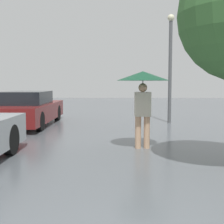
# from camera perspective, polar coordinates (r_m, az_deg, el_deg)

# --- Properties ---
(pedestrian) EXTENTS (1.22, 1.22, 1.81)m
(pedestrian) POSITION_cam_1_polar(r_m,az_deg,el_deg) (7.28, 5.66, 5.16)
(pedestrian) COLOR tan
(pedestrian) RESTS_ON ground_plane
(parked_car_farthest) EXTENTS (1.73, 4.59, 1.24)m
(parked_car_farthest) POSITION_cam_1_polar(r_m,az_deg,el_deg) (11.72, -15.11, 0.50)
(parked_car_farthest) COLOR maroon
(parked_car_farthest) RESTS_ON ground_plane
(street_lamp) EXTENTS (0.26, 0.26, 4.11)m
(street_lamp) POSITION_cam_1_polar(r_m,az_deg,el_deg) (12.24, 10.61, 9.23)
(street_lamp) COLOR #515456
(street_lamp) RESTS_ON ground_plane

